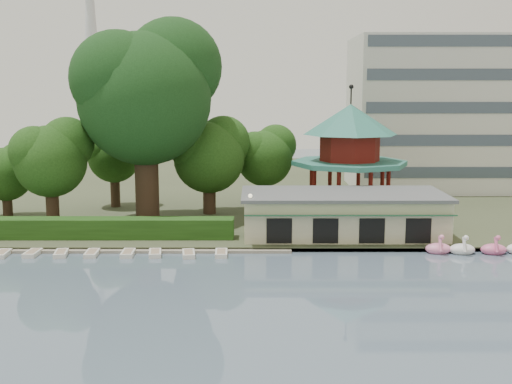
{
  "coord_description": "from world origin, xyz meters",
  "views": [
    {
      "loc": [
        1.94,
        -35.95,
        13.76
      ],
      "look_at": [
        2.0,
        18.0,
        5.0
      ],
      "focal_mm": 45.0,
      "sensor_mm": 36.0,
      "label": 1
    }
  ],
  "objects_px": {
    "boathouse": "(343,213)",
    "pavilion": "(350,148)",
    "big_tree": "(147,88)",
    "dock": "(92,250)"
  },
  "relations": [
    {
      "from": "dock",
      "to": "boathouse",
      "type": "relative_size",
      "value": 1.83
    },
    {
      "from": "pavilion",
      "to": "big_tree",
      "type": "bearing_deg",
      "value": -169.69
    },
    {
      "from": "pavilion",
      "to": "big_tree",
      "type": "xyz_separation_m",
      "value": [
        -20.82,
        -3.79,
        6.26
      ]
    },
    {
      "from": "dock",
      "to": "boathouse",
      "type": "xyz_separation_m",
      "value": [
        22.0,
        4.77,
        2.25
      ]
    },
    {
      "from": "boathouse",
      "to": "pavilion",
      "type": "xyz_separation_m",
      "value": [
        2.0,
        10.03,
        5.11
      ]
    },
    {
      "from": "boathouse",
      "to": "pavilion",
      "type": "relative_size",
      "value": 1.38
    },
    {
      "from": "dock",
      "to": "pavilion",
      "type": "bearing_deg",
      "value": 31.66
    },
    {
      "from": "boathouse",
      "to": "dock",
      "type": "bearing_deg",
      "value": -167.76
    },
    {
      "from": "boathouse",
      "to": "pavilion",
      "type": "bearing_deg",
      "value": 78.72
    },
    {
      "from": "dock",
      "to": "boathouse",
      "type": "distance_m",
      "value": 22.62
    }
  ]
}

